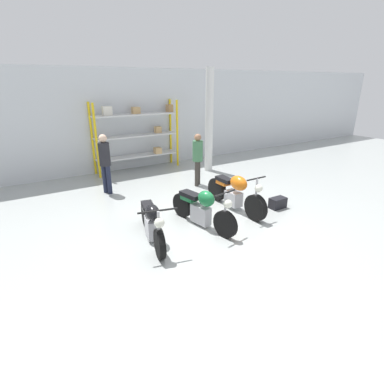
% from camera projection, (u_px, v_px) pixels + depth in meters
% --- Properties ---
extents(ground_plane, '(30.00, 30.00, 0.00)m').
position_uv_depth(ground_plane, '(201.00, 225.00, 6.92)').
color(ground_plane, '#9EA3A0').
extents(back_wall, '(30.00, 0.08, 3.60)m').
position_uv_depth(back_wall, '(117.00, 121.00, 10.75)').
color(back_wall, silver).
rests_on(back_wall, ground_plane).
extents(shelving_rack, '(3.15, 0.63, 2.50)m').
position_uv_depth(shelving_rack, '(138.00, 133.00, 10.91)').
color(shelving_rack, yellow).
rests_on(shelving_rack, ground_plane).
extents(support_pillar, '(0.28, 0.28, 3.60)m').
position_uv_depth(support_pillar, '(209.00, 121.00, 10.65)').
color(support_pillar, silver).
rests_on(support_pillar, ground_plane).
extents(motorcycle_black, '(0.79, 1.97, 0.96)m').
position_uv_depth(motorcycle_black, '(152.00, 222.00, 6.15)').
color(motorcycle_black, black).
rests_on(motorcycle_black, ground_plane).
extents(motorcycle_green, '(0.66, 2.00, 1.00)m').
position_uv_depth(motorcycle_green, '(202.00, 208.00, 6.75)').
color(motorcycle_green, black).
rests_on(motorcycle_green, ground_plane).
extents(motorcycle_orange, '(0.57, 2.18, 1.05)m').
position_uv_depth(motorcycle_orange, '(235.00, 193.00, 7.64)').
color(motorcycle_orange, black).
rests_on(motorcycle_orange, ground_plane).
extents(person_browsing, '(0.45, 0.45, 1.64)m').
position_uv_depth(person_browsing, '(198.00, 156.00, 9.31)').
color(person_browsing, '#38332D').
rests_on(person_browsing, ground_plane).
extents(person_near_rack, '(0.43, 0.43, 1.75)m').
position_uv_depth(person_near_rack, '(105.00, 159.00, 8.60)').
color(person_near_rack, '#1E2338').
rests_on(person_near_rack, ground_plane).
extents(toolbox, '(0.44, 0.26, 0.28)m').
position_uv_depth(toolbox, '(278.00, 203.00, 7.85)').
color(toolbox, black).
rests_on(toolbox, ground_plane).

